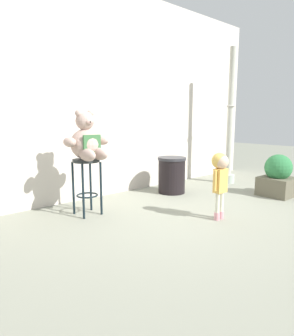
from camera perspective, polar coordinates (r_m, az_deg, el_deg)
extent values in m
plane|color=gray|center=(4.53, 7.85, -8.17)|extent=(24.00, 24.00, 0.00)
cube|color=beige|center=(5.65, -5.71, 13.70)|extent=(7.28, 0.30, 3.58)
cylinder|color=#252929|center=(4.27, -11.50, 1.40)|extent=(0.38, 0.38, 0.04)
cylinder|color=black|center=(4.16, -12.05, -4.45)|extent=(0.03, 0.03, 0.76)
cylinder|color=black|center=(4.30, -8.75, -3.90)|extent=(0.03, 0.03, 0.76)
cylinder|color=black|center=(4.40, -13.86, -3.75)|extent=(0.03, 0.03, 0.76)
cylinder|color=black|center=(4.53, -10.67, -3.26)|extent=(0.03, 0.03, 0.76)
torus|color=black|center=(4.37, -11.29, -5.11)|extent=(0.31, 0.31, 0.02)
sphere|color=tan|center=(4.25, -11.61, 4.47)|extent=(0.42, 0.42, 0.42)
cube|color=#366639|center=(4.10, -10.42, 4.49)|extent=(0.26, 0.03, 0.25)
sphere|color=tan|center=(4.23, -11.75, 8.76)|extent=(0.25, 0.25, 0.25)
ellipsoid|color=tan|center=(4.14, -11.00, 8.57)|extent=(0.11, 0.08, 0.07)
sphere|color=black|center=(4.11, -10.79, 8.61)|extent=(0.03, 0.03, 0.03)
sphere|color=tan|center=(4.19, -12.87, 10.11)|extent=(0.10, 0.10, 0.10)
sphere|color=tan|center=(4.28, -10.74, 10.16)|extent=(0.10, 0.10, 0.10)
ellipsoid|color=tan|center=(4.10, -14.50, 4.78)|extent=(0.15, 0.24, 0.13)
ellipsoid|color=tan|center=(4.35, -8.50, 5.23)|extent=(0.15, 0.24, 0.13)
ellipsoid|color=tan|center=(4.04, -11.31, 2.45)|extent=(0.14, 0.36, 0.17)
ellipsoid|color=tan|center=(4.14, -9.04, 2.67)|extent=(0.14, 0.36, 0.17)
cylinder|color=pink|center=(4.21, 13.18, -8.93)|extent=(0.08, 0.08, 0.11)
cylinder|color=beige|center=(4.16, 13.28, -6.45)|extent=(0.06, 0.06, 0.27)
cylinder|color=pink|center=(4.29, 13.89, -8.65)|extent=(0.08, 0.08, 0.11)
cylinder|color=beige|center=(4.23, 14.00, -6.21)|extent=(0.06, 0.06, 0.27)
cube|color=#E7B04F|center=(4.13, 13.80, -2.34)|extent=(0.19, 0.11, 0.32)
cylinder|color=#E7B04F|center=(4.03, 12.81, -2.35)|extent=(0.05, 0.05, 0.28)
cylinder|color=#E7B04F|center=(4.22, 14.76, -1.89)|extent=(0.05, 0.05, 0.28)
sphere|color=#D8B293|center=(4.08, 13.94, 1.19)|extent=(0.20, 0.20, 0.20)
sphere|color=#E0B453|center=(4.10, 13.66, 1.36)|extent=(0.21, 0.21, 0.21)
cylinder|color=black|center=(5.55, 4.72, -1.59)|extent=(0.49, 0.49, 0.61)
cylinder|color=#2D2D33|center=(5.49, 4.77, 1.80)|extent=(0.52, 0.52, 0.05)
cylinder|color=#A5B1A7|center=(6.66, 15.08, -1.93)|extent=(0.28, 0.28, 0.18)
cylinder|color=#AEAEA0|center=(6.54, 15.61, 10.13)|extent=(0.12, 0.12, 2.61)
torus|color=#ADA89E|center=(6.55, 15.66, 11.26)|extent=(0.17, 0.17, 0.04)
cube|color=#5E5946|center=(5.84, 23.51, -3.22)|extent=(0.55, 0.55, 0.33)
sphere|color=#2E7440|center=(5.78, 23.72, 0.08)|extent=(0.47, 0.47, 0.47)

